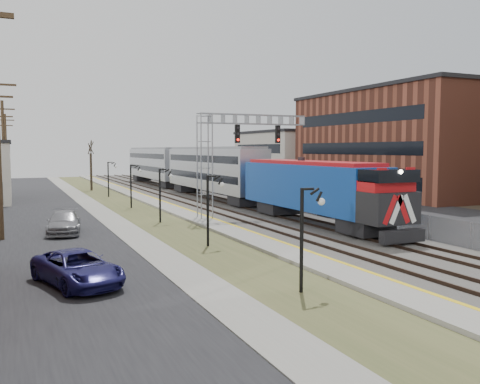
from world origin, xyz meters
TOP-DOWN VIEW (x-y plane):
  - street_west at (-11.50, 35.00)m, footprint 7.00×120.00m
  - sidewalk at (-7.00, 35.00)m, footprint 2.00×120.00m
  - grass_median at (-4.00, 35.00)m, footprint 4.00×120.00m
  - platform at (-1.00, 35.00)m, footprint 2.00×120.00m
  - ballast_bed at (4.00, 35.00)m, footprint 8.00×120.00m
  - parking_lot at (16.00, 35.00)m, footprint 16.00×120.00m
  - platform_edge at (-0.12, 35.00)m, footprint 0.24×120.00m
  - track_near at (2.00, 35.00)m, footprint 1.58×120.00m
  - track_far at (5.50, 35.00)m, footprint 1.58×120.00m
  - train at (5.50, 46.09)m, footprint 3.00×63.05m
  - signal_gantry at (1.22, 27.99)m, footprint 9.00×1.07m
  - lampposts at (-4.00, 18.29)m, footprint 0.14×62.14m
  - fence at (8.20, 35.00)m, footprint 0.04×120.00m
  - buildings_east at (30.00, 31.18)m, footprint 16.00×76.00m
  - bare_trees at (-12.66, 38.91)m, footprint 12.30×42.30m
  - car_lot_d at (11.32, 26.19)m, footprint 5.53×2.45m
  - car_lot_e at (12.08, 29.64)m, footprint 4.03×2.11m
  - car_lot_f at (10.92, 35.57)m, footprint 4.65×3.12m
  - car_street_a at (-11.55, 12.59)m, footprint 3.61×5.36m
  - car_street_b at (-10.89, 25.90)m, footprint 2.61×5.12m
  - car_lot_g at (11.34, 48.56)m, footprint 5.57×3.49m

SIDE VIEW (x-z plane):
  - street_west at x=-11.50m, z-range 0.00..0.04m
  - parking_lot at x=16.00m, z-range 0.00..0.04m
  - grass_median at x=-4.00m, z-range 0.00..0.06m
  - sidewalk at x=-7.00m, z-range 0.00..0.08m
  - ballast_bed at x=4.00m, z-range 0.00..0.20m
  - platform at x=-1.00m, z-range 0.00..0.24m
  - platform_edge at x=-0.12m, z-range 0.24..0.25m
  - track_near at x=2.00m, z-range 0.20..0.35m
  - track_far at x=5.50m, z-range 0.20..0.35m
  - car_lot_e at x=12.08m, z-range 0.00..1.31m
  - car_street_a at x=-11.55m, z-range 0.00..1.37m
  - car_street_b at x=-10.89m, z-range 0.00..1.42m
  - car_lot_g at x=11.34m, z-range 0.00..1.44m
  - car_lot_f at x=10.92m, z-range 0.00..1.45m
  - car_lot_d at x=11.32m, z-range 0.00..1.58m
  - fence at x=8.20m, z-range 0.00..1.60m
  - lampposts at x=-4.00m, z-range 0.00..4.00m
  - bare_trees at x=-12.66m, z-range -0.27..5.68m
  - train at x=5.50m, z-range 0.22..5.55m
  - signal_gantry at x=1.22m, z-range 1.51..9.66m
  - buildings_east at x=30.00m, z-range -1.19..13.81m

